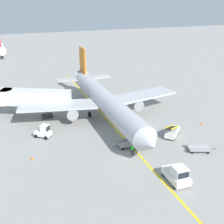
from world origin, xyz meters
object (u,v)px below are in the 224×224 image
at_px(baggage_cart_empty_trailing, 199,148).
at_px(safety_cone_wingtip_left, 202,124).
at_px(belt_loader_forward_hold, 172,131).
at_px(pushback_tug, 177,175).
at_px(safety_cone_nose_left, 32,158).
at_px(ground_crew_marshaller, 132,149).
at_px(jet_bridge, 28,98).
at_px(baggage_cart_loaded, 128,144).
at_px(airliner, 104,100).
at_px(safety_cone_nose_right, 142,142).
at_px(baggage_tug_near_wing, 44,132).

xyz_separation_m(baggage_cart_empty_trailing, safety_cone_wingtip_left, (6.07, 6.92, -0.25)).
bearing_deg(belt_loader_forward_hold, pushback_tug, -121.13).
bearing_deg(safety_cone_nose_left, ground_crew_marshaller, -17.29).
bearing_deg(jet_bridge, pushback_tug, -64.10).
xyz_separation_m(pushback_tug, baggage_cart_empty_trailing, (6.85, 4.69, -0.53)).
relative_size(baggage_cart_loaded, safety_cone_nose_left, 8.66).
bearing_deg(ground_crew_marshaller, baggage_cart_empty_trailing, -16.54).
distance_m(airliner, baggage_cart_loaded, 11.20).
distance_m(baggage_cart_loaded, baggage_cart_empty_trailing, 9.69).
bearing_deg(airliner, jet_bridge, 153.96).
relative_size(baggage_cart_loaded, safety_cone_nose_right, 8.66).
bearing_deg(baggage_cart_loaded, pushback_tug, -81.19).
xyz_separation_m(belt_loader_forward_hold, baggage_cart_empty_trailing, (0.78, -5.37, -0.31)).
bearing_deg(ground_crew_marshaller, safety_cone_nose_left, 162.71).
bearing_deg(ground_crew_marshaller, safety_cone_nose_right, 42.37).
xyz_separation_m(safety_cone_nose_left, safety_cone_wingtip_left, (27.36, 0.42, 0.00)).
relative_size(jet_bridge, baggage_tug_near_wing, 4.73).
relative_size(baggage_cart_loaded, baggage_cart_empty_trailing, 1.01).
bearing_deg(safety_cone_wingtip_left, baggage_tug_near_wing, 167.51).
height_order(pushback_tug, baggage_cart_empty_trailing, pushback_tug).
distance_m(belt_loader_forward_hold, safety_cone_wingtip_left, 7.04).
height_order(pushback_tug, belt_loader_forward_hold, belt_loader_forward_hold).
bearing_deg(airliner, baggage_cart_empty_trailing, -63.71).
relative_size(baggage_cart_empty_trailing, safety_cone_nose_left, 8.58).
distance_m(ground_crew_marshaller, safety_cone_nose_right, 3.70).
xyz_separation_m(baggage_cart_loaded, baggage_cart_empty_trailing, (8.34, -4.93, 0.00)).
xyz_separation_m(pushback_tug, safety_cone_wingtip_left, (12.93, 11.61, -0.77)).
height_order(belt_loader_forward_hold, safety_cone_nose_right, belt_loader_forward_hold).
relative_size(baggage_cart_empty_trailing, safety_cone_wingtip_left, 8.58).
height_order(safety_cone_nose_right, safety_cone_wingtip_left, same).
relative_size(pushback_tug, safety_cone_nose_right, 8.44).
xyz_separation_m(jet_bridge, ground_crew_marshaller, (10.74, -18.86, -2.63)).
height_order(airliner, safety_cone_wingtip_left, airliner).
distance_m(safety_cone_nose_left, safety_cone_wingtip_left, 27.37).
bearing_deg(safety_cone_nose_right, safety_cone_wingtip_left, 8.61).
xyz_separation_m(airliner, safety_cone_wingtip_left, (13.84, -8.80, -3.20)).
distance_m(baggage_tug_near_wing, safety_cone_nose_right, 14.59).
relative_size(pushback_tug, baggage_cart_loaded, 0.97).
bearing_deg(airliner, safety_cone_nose_right, -81.33).
bearing_deg(baggage_cart_loaded, safety_cone_nose_left, 173.08).
distance_m(jet_bridge, baggage_tug_near_wing, 9.48).
relative_size(belt_loader_forward_hold, safety_cone_nose_left, 10.28).
distance_m(belt_loader_forward_hold, ground_crew_marshaller, 8.51).
bearing_deg(safety_cone_nose_left, safety_cone_nose_right, -5.40).
height_order(pushback_tug, baggage_cart_loaded, pushback_tug).
bearing_deg(pushback_tug, safety_cone_nose_right, 85.83).
distance_m(airliner, baggage_tug_near_wing, 11.72).
xyz_separation_m(baggage_cart_loaded, safety_cone_wingtip_left, (14.42, 1.99, -0.25)).
relative_size(safety_cone_nose_left, safety_cone_wingtip_left, 1.00).
bearing_deg(baggage_cart_loaded, ground_crew_marshaller, -101.79).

